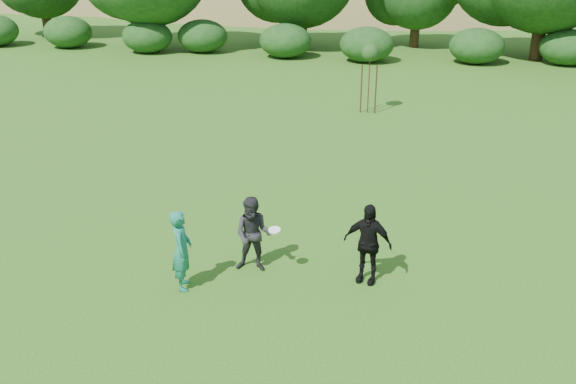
% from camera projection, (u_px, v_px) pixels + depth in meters
% --- Properties ---
extents(ground, '(120.00, 120.00, 0.00)m').
position_uv_depth(ground, '(262.00, 292.00, 13.70)').
color(ground, '#19470C').
rests_on(ground, ground).
extents(player_teal, '(0.59, 0.75, 1.81)m').
position_uv_depth(player_teal, '(182.00, 250.00, 13.56)').
color(player_teal, '#197359').
rests_on(player_teal, ground).
extents(player_grey, '(0.88, 0.70, 1.76)m').
position_uv_depth(player_grey, '(253.00, 235.00, 14.28)').
color(player_grey, '#272629').
rests_on(player_grey, ground).
extents(player_black, '(1.14, 0.67, 1.83)m').
position_uv_depth(player_black, '(367.00, 243.00, 13.82)').
color(player_black, black).
rests_on(player_black, ground).
extents(frisbee, '(0.27, 0.27, 0.07)m').
position_uv_depth(frisbee, '(275.00, 230.00, 13.89)').
color(frisbee, white).
rests_on(frisbee, ground).
extents(sapling, '(0.70, 0.70, 2.85)m').
position_uv_depth(sapling, '(370.00, 55.00, 25.92)').
color(sapling, '#3E2518').
rests_on(sapling, ground).
extents(hillside, '(150.00, 72.00, 52.00)m').
position_uv_depth(hillside, '(380.00, 91.00, 80.50)').
color(hillside, olive).
rests_on(hillside, ground).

